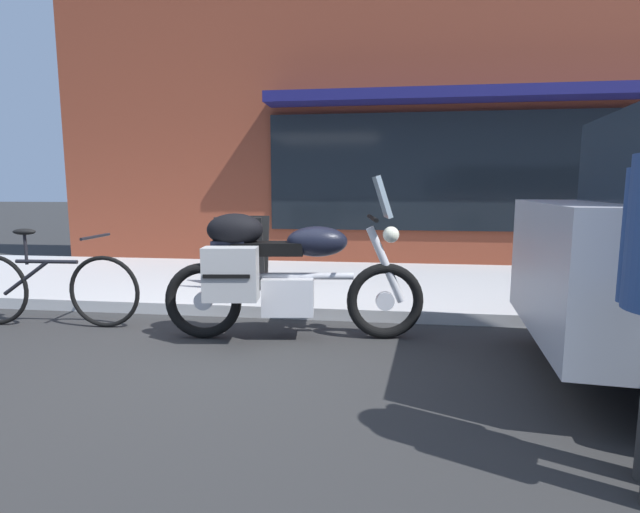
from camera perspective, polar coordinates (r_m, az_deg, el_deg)
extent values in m
plane|color=#2B2B2B|center=(3.92, -14.92, -11.68)|extent=(80.00, 80.00, 0.00)
torus|color=black|center=(4.25, 7.67, -5.23)|extent=(0.67, 0.17, 0.67)
cylinder|color=silver|center=(4.25, 7.67, -5.23)|extent=(0.17, 0.08, 0.16)
torus|color=black|center=(4.34, -13.57, -5.10)|extent=(0.67, 0.17, 0.67)
cylinder|color=silver|center=(4.34, -13.57, -5.10)|extent=(0.17, 0.08, 0.16)
cube|color=silver|center=(4.22, -3.75, -4.59)|extent=(0.47, 0.35, 0.32)
cylinder|color=silver|center=(4.18, -3.09, -2.31)|extent=(1.03, 0.19, 0.06)
ellipsoid|color=black|center=(4.13, -0.35, 1.78)|extent=(0.55, 0.34, 0.26)
cube|color=black|center=(4.16, -6.14, 0.95)|extent=(0.63, 0.31, 0.11)
cube|color=black|center=(4.22, -10.60, 0.67)|extent=(0.31, 0.25, 0.18)
cylinder|color=silver|center=(4.19, 7.75, -0.97)|extent=(0.35, 0.11, 0.67)
cylinder|color=black|center=(4.13, 6.20, 4.52)|extent=(0.12, 0.62, 0.04)
cube|color=silver|center=(4.13, 7.35, 7.00)|extent=(0.19, 0.34, 0.35)
sphere|color=#EAEACC|center=(4.16, 8.37, 2.57)|extent=(0.14, 0.14, 0.14)
cube|color=#A2A2A2|center=(4.00, -10.48, -2.04)|extent=(0.46, 0.25, 0.44)
cube|color=black|center=(3.89, -10.99, -2.32)|extent=(0.37, 0.06, 0.03)
ellipsoid|color=black|center=(4.19, -9.99, 3.12)|extent=(0.52, 0.38, 0.28)
torus|color=black|center=(4.98, -24.07, -3.82)|extent=(0.69, 0.08, 0.68)
cylinder|color=black|center=(5.22, -29.53, -0.52)|extent=(0.60, 0.07, 0.04)
cylinder|color=black|center=(5.36, -31.35, -2.18)|extent=(0.47, 0.06, 0.34)
cylinder|color=black|center=(5.32, -31.38, 0.79)|extent=(0.03, 0.03, 0.30)
ellipsoid|color=black|center=(5.30, -31.50, 2.51)|extent=(0.23, 0.11, 0.06)
cylinder|color=black|center=(4.93, -24.92, 2.14)|extent=(0.05, 0.48, 0.03)
cylinder|color=black|center=(4.69, 30.69, -5.09)|extent=(0.68, 0.28, 0.66)
cylinder|color=navy|center=(2.57, 33.02, 2.03)|extent=(0.10, 0.10, 0.60)
cube|color=black|center=(5.63, -9.36, 0.26)|extent=(0.55, 0.18, 0.86)
cube|color=black|center=(5.84, -8.73, 0.55)|extent=(0.55, 0.18, 0.86)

